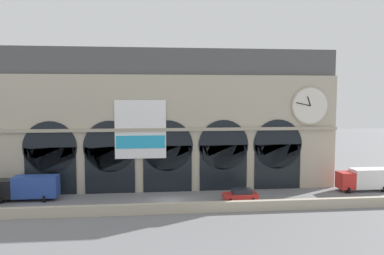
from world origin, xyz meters
TOP-DOWN VIEW (x-y plane):
  - ground_plane at (0.00, 0.00)m, footprint 200.00×200.00m
  - quay_parapet_wall at (0.00, -4.96)m, footprint 90.00×0.70m
  - station_building at (0.04, 7.25)m, footprint 48.71×4.93m
  - box_truck_west at (-17.83, 2.48)m, footprint 7.50×2.91m
  - car_mideast at (9.00, -0.76)m, footprint 4.40×2.22m
  - box_truck_eastmost at (27.60, 2.49)m, footprint 7.50×2.91m

SIDE VIEW (x-z plane):
  - ground_plane at x=0.00m, z-range 0.00..0.00m
  - quay_parapet_wall at x=0.00m, z-range 0.00..1.19m
  - car_mideast at x=9.00m, z-range 0.03..1.58m
  - box_truck_west at x=-17.83m, z-range 0.14..3.26m
  - box_truck_eastmost at x=27.60m, z-range 0.14..3.26m
  - station_building at x=0.04m, z-range -0.31..19.62m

